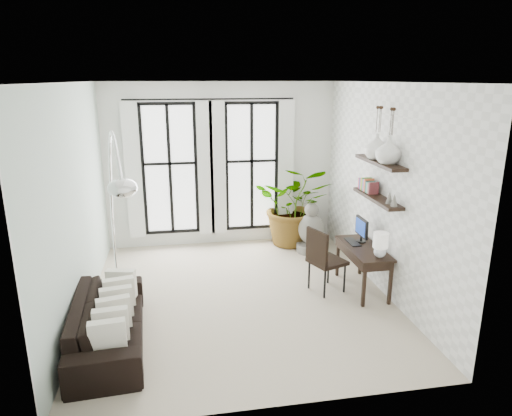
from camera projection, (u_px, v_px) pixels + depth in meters
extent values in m
plane|color=#C2B29A|center=(240.00, 297.00, 7.05)|extent=(5.00, 5.00, 0.00)
plane|color=white|center=(237.00, 82.00, 6.17)|extent=(5.00, 5.00, 0.00)
plane|color=silver|center=(76.00, 204.00, 6.24)|extent=(0.00, 5.00, 5.00)
plane|color=white|center=(384.00, 190.00, 6.98)|extent=(0.00, 5.00, 5.00)
plane|color=white|center=(221.00, 165.00, 8.98)|extent=(4.50, 0.00, 4.50)
cube|color=white|center=(170.00, 170.00, 8.80)|extent=(1.00, 0.02, 2.50)
cube|color=white|center=(133.00, 172.00, 8.59)|extent=(0.30, 0.04, 2.60)
cube|color=white|center=(206.00, 170.00, 8.81)|extent=(0.30, 0.04, 2.60)
cube|color=white|center=(252.00, 167.00, 9.06)|extent=(1.00, 0.02, 2.50)
cube|color=white|center=(218.00, 169.00, 8.85)|extent=(0.30, 0.04, 2.60)
cube|color=white|center=(286.00, 167.00, 9.08)|extent=(0.30, 0.04, 2.60)
cylinder|color=black|center=(210.00, 99.00, 8.48)|extent=(3.20, 0.03, 0.03)
cube|color=black|center=(377.00, 198.00, 6.91)|extent=(0.25, 1.30, 0.05)
cube|color=black|center=(380.00, 162.00, 6.76)|extent=(0.25, 1.30, 0.05)
cube|color=#D33454|center=(363.00, 183.00, 7.40)|extent=(0.16, 0.04, 0.18)
cube|color=#2F4EA5|center=(364.00, 184.00, 7.36)|extent=(0.16, 0.04, 0.18)
cube|color=#F79837|center=(365.00, 184.00, 7.32)|extent=(0.16, 0.04, 0.18)
cube|color=green|center=(367.00, 185.00, 7.27)|extent=(0.16, 0.04, 0.18)
cube|color=#9255C6|center=(368.00, 185.00, 7.23)|extent=(0.16, 0.04, 0.18)
cube|color=orange|center=(369.00, 186.00, 7.19)|extent=(0.16, 0.04, 0.18)
cube|color=#454545|center=(370.00, 187.00, 7.14)|extent=(0.16, 0.04, 0.18)
cube|color=#36BFA0|center=(371.00, 187.00, 7.10)|extent=(0.16, 0.04, 0.18)
cube|color=tan|center=(372.00, 188.00, 7.06)|extent=(0.16, 0.04, 0.18)
cube|color=brown|center=(374.00, 189.00, 7.02)|extent=(0.16, 0.04, 0.18)
cone|color=slate|center=(390.00, 197.00, 6.50)|extent=(0.10, 0.10, 0.18)
cone|color=slate|center=(394.00, 200.00, 6.36)|extent=(0.10, 0.10, 0.18)
imported|color=black|center=(108.00, 322.00, 5.72)|extent=(0.97, 2.18, 0.62)
cube|color=white|center=(108.00, 338.00, 5.02)|extent=(0.40, 0.12, 0.40)
cube|color=white|center=(111.00, 325.00, 5.28)|extent=(0.40, 0.12, 0.40)
cube|color=white|center=(114.00, 313.00, 5.55)|extent=(0.40, 0.12, 0.40)
cube|color=white|center=(117.00, 302.00, 5.81)|extent=(0.40, 0.12, 0.40)
cube|color=white|center=(119.00, 292.00, 6.08)|extent=(0.40, 0.12, 0.40)
cube|color=white|center=(121.00, 283.00, 6.34)|extent=(0.40, 0.12, 0.40)
imported|color=#2D7228|center=(294.00, 205.00, 9.09)|extent=(1.80, 1.68, 1.64)
cube|color=black|center=(364.00, 248.00, 7.10)|extent=(0.51, 1.21, 0.04)
cube|color=black|center=(362.00, 253.00, 7.12)|extent=(0.47, 1.16, 0.11)
cube|color=black|center=(364.00, 285.00, 6.64)|extent=(0.05, 0.05, 0.67)
cube|color=black|center=(390.00, 283.00, 6.70)|extent=(0.05, 0.05, 0.67)
cube|color=black|center=(338.00, 257.00, 7.70)|extent=(0.05, 0.05, 0.67)
cube|color=black|center=(361.00, 255.00, 7.76)|extent=(0.05, 0.05, 0.67)
cube|color=black|center=(362.00, 227.00, 7.26)|extent=(0.04, 0.42, 0.30)
cube|color=navy|center=(360.00, 227.00, 7.25)|extent=(0.00, 0.36, 0.24)
cube|color=black|center=(353.00, 242.00, 7.30)|extent=(0.15, 0.40, 0.02)
sphere|color=silver|center=(380.00, 252.00, 6.64)|extent=(0.18, 0.18, 0.18)
cylinder|color=white|center=(381.00, 240.00, 6.59)|extent=(0.22, 0.22, 0.22)
cube|color=black|center=(327.00, 261.00, 7.13)|extent=(0.64, 0.64, 0.05)
cube|color=black|center=(317.00, 248.00, 6.95)|extent=(0.22, 0.48, 0.55)
cylinder|color=black|center=(318.00, 283.00, 6.98)|extent=(0.03, 0.03, 0.46)
cylinder|color=black|center=(343.00, 281.00, 7.05)|extent=(0.03, 0.03, 0.46)
cylinder|color=black|center=(311.00, 273.00, 7.36)|extent=(0.03, 0.03, 0.46)
cylinder|color=black|center=(334.00, 271.00, 7.42)|extent=(0.03, 0.03, 0.46)
cylinder|color=silver|center=(118.00, 282.00, 7.43)|extent=(0.39, 0.39, 0.11)
cylinder|color=silver|center=(115.00, 251.00, 7.28)|extent=(0.04, 0.04, 1.09)
ellipsoid|color=silver|center=(123.00, 188.00, 5.35)|extent=(0.35, 0.35, 0.23)
cylinder|color=slate|center=(310.00, 247.00, 8.87)|extent=(0.54, 0.54, 0.16)
ellipsoid|color=slate|center=(311.00, 229.00, 8.76)|extent=(0.49, 0.49, 0.60)
sphere|color=slate|center=(312.00, 210.00, 8.66)|extent=(0.27, 0.27, 0.27)
imported|color=white|center=(388.00, 150.00, 6.46)|extent=(0.37, 0.37, 0.38)
imported|color=white|center=(377.00, 146.00, 6.84)|extent=(0.37, 0.37, 0.38)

